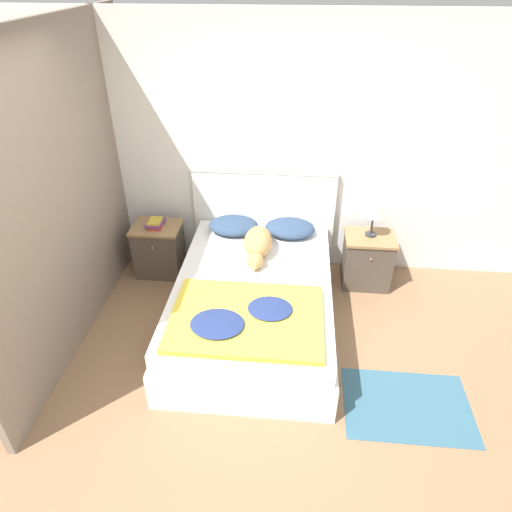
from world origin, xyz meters
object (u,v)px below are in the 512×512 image
bed (254,302)px  dog (258,244)px  table_lamp (374,211)px  nightstand_left (159,249)px  pillow_right (290,228)px  book_stack (155,223)px  pillow_left (234,225)px  nightstand_right (367,260)px

bed → dog: bearing=90.1°
dog → table_lamp: size_ratio=1.95×
nightstand_left → pillow_right: 1.41m
dog → book_stack: 1.16m
pillow_left → table_lamp: size_ratio=1.48×
bed → table_lamp: 1.47m
nightstand_left → table_lamp: 2.25m
pillow_left → pillow_right: same height
table_lamp → nightstand_left: bearing=-179.3°
dog → table_lamp: (1.09, 0.40, 0.19)m
bed → dog: size_ratio=3.12×
book_stack → table_lamp: (2.19, 0.02, 0.23)m
pillow_right → nightstand_right: bearing=-1.9°
nightstand_left → pillow_right: bearing=1.1°
bed → pillow_left: bearing=109.8°
bed → dog: (-0.00, 0.40, 0.38)m
pillow_left → table_lamp: 1.40m
pillow_left → book_stack: (-0.81, -0.03, -0.00)m
dog → table_lamp: bearing=19.9°
book_stack → table_lamp: 2.20m
nightstand_left → table_lamp: bearing=0.7°
nightstand_right → dog: dog is taller
pillow_right → book_stack: pillow_right is taller
pillow_left → pillow_right: size_ratio=1.00×
bed → pillow_left: size_ratio=4.11×
pillow_left → table_lamp: table_lamp is taller
nightstand_left → nightstand_right: same height
nightstand_left → book_stack: (-0.00, 0.00, 0.32)m
pillow_right → dog: dog is taller
bed → pillow_right: size_ratio=4.11×
pillow_right → table_lamp: 0.84m
pillow_right → pillow_left: bearing=180.0°
pillow_right → book_stack: bearing=-178.9°
pillow_right → nightstand_left: bearing=-178.9°
nightstand_right → pillow_left: (-1.38, 0.03, 0.32)m
nightstand_right → table_lamp: 0.55m
bed → nightstand_left: bearing=144.8°
nightstand_left → book_stack: bearing=147.8°
nightstand_right → table_lamp: (-0.00, 0.03, 0.55)m
bed → nightstand_right: bearing=35.2°
table_lamp → book_stack: bearing=-179.3°
dog → book_stack: size_ratio=3.01×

